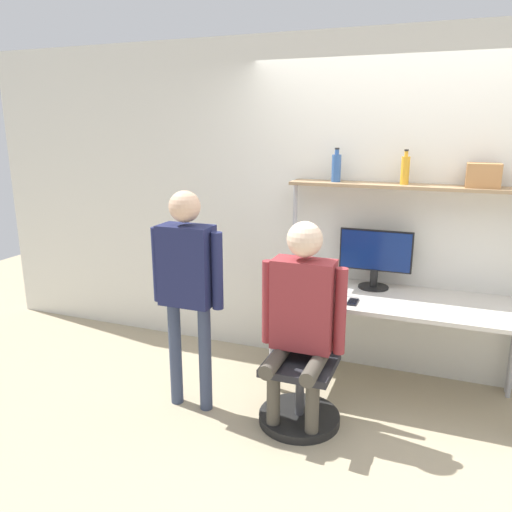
# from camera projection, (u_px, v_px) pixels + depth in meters

# --- Properties ---
(ground_plane) EXTENTS (12.00, 12.00, 0.00)m
(ground_plane) POSITION_uv_depth(u_px,v_px,m) (382.00, 415.00, 3.53)
(ground_plane) COLOR tan
(wall_back) EXTENTS (8.00, 0.06, 2.70)m
(wall_back) POSITION_uv_depth(u_px,v_px,m) (406.00, 211.00, 3.89)
(wall_back) COLOR silver
(wall_back) RESTS_ON ground_plane
(desk) EXTENTS (1.84, 0.72, 0.75)m
(desk) POSITION_uv_depth(u_px,v_px,m) (395.00, 308.00, 3.70)
(desk) COLOR beige
(desk) RESTS_ON ground_plane
(shelf_unit) EXTENTS (1.74, 0.26, 1.57)m
(shelf_unit) POSITION_uv_depth(u_px,v_px,m) (404.00, 214.00, 3.73)
(shelf_unit) COLOR #997A56
(shelf_unit) RESTS_ON ground_plane
(monitor) EXTENTS (0.56, 0.24, 0.46)m
(monitor) POSITION_uv_depth(u_px,v_px,m) (375.00, 256.00, 3.87)
(monitor) COLOR black
(monitor) RESTS_ON desk
(laptop) EXTENTS (0.32, 0.21, 0.21)m
(laptop) POSITION_uv_depth(u_px,v_px,m) (324.00, 287.00, 3.75)
(laptop) COLOR silver
(laptop) RESTS_ON desk
(cell_phone) EXTENTS (0.07, 0.15, 0.01)m
(cell_phone) POSITION_uv_depth(u_px,v_px,m) (353.00, 302.00, 3.60)
(cell_phone) COLOR black
(cell_phone) RESTS_ON desk
(office_chair) EXTENTS (0.56, 0.56, 0.91)m
(office_chair) POSITION_uv_depth(u_px,v_px,m) (302.00, 383.00, 3.43)
(office_chair) COLOR black
(office_chair) RESTS_ON ground_plane
(person_seated) EXTENTS (0.57, 0.48, 1.41)m
(person_seated) POSITION_uv_depth(u_px,v_px,m) (302.00, 309.00, 3.25)
(person_seated) COLOR #4C473D
(person_seated) RESTS_ON ground_plane
(person_standing) EXTENTS (0.54, 0.21, 1.58)m
(person_standing) POSITION_uv_depth(u_px,v_px,m) (187.00, 275.00, 3.42)
(person_standing) COLOR #38425B
(person_standing) RESTS_ON ground_plane
(bottle_blue) EXTENTS (0.07, 0.07, 0.26)m
(bottle_blue) POSITION_uv_depth(u_px,v_px,m) (336.00, 167.00, 3.83)
(bottle_blue) COLOR #335999
(bottle_blue) RESTS_ON shelf_unit
(bottle_amber) EXTENTS (0.06, 0.06, 0.25)m
(bottle_amber) POSITION_uv_depth(u_px,v_px,m) (405.00, 170.00, 3.66)
(bottle_amber) COLOR gold
(bottle_amber) RESTS_ON shelf_unit
(storage_box) EXTENTS (0.23, 0.17, 0.17)m
(storage_box) POSITION_uv_depth(u_px,v_px,m) (483.00, 175.00, 3.48)
(storage_box) COLOR #B27A47
(storage_box) RESTS_ON shelf_unit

